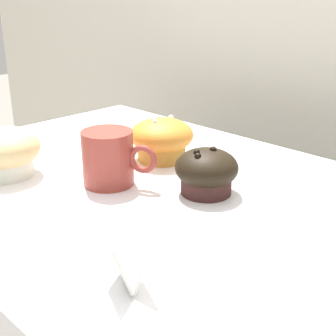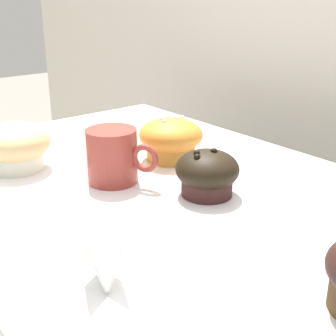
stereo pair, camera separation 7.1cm
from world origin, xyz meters
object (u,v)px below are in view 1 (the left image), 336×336
object	(u,v)px
muffin_front_center	(5,152)
muffin_front_left	(161,139)
muffin_back_right	(206,172)
coffee_cup	(109,157)

from	to	relation	value
muffin_front_center	muffin_front_left	size ratio (longest dim) A/B	1.02
muffin_front_center	muffin_front_left	world-z (taller)	muffin_front_center
muffin_front_center	muffin_back_right	size ratio (longest dim) A/B	1.22
muffin_back_right	coffee_cup	xyz separation A→B (m)	(-0.13, -0.08, 0.01)
coffee_cup	muffin_back_right	bearing A→B (deg)	31.68
muffin_front_center	muffin_front_left	bearing A→B (deg)	61.42
muffin_front_left	coffee_cup	world-z (taller)	coffee_cup
muffin_back_right	muffin_front_left	bearing A→B (deg)	160.03
muffin_front_left	coffee_cup	bearing A→B (deg)	-80.70
muffin_front_center	muffin_back_right	bearing A→B (deg)	32.47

